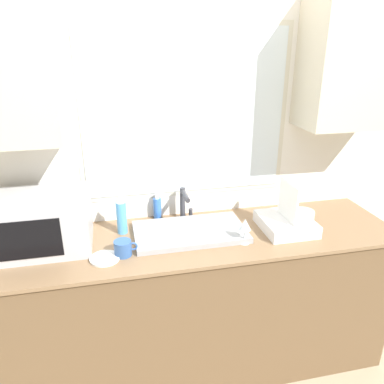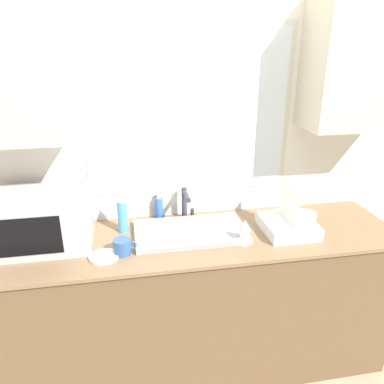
% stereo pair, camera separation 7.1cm
% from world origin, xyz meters
% --- Properties ---
extents(countertop, '(2.30, 0.64, 0.92)m').
position_xyz_m(countertop, '(0.00, 0.30, 0.46)').
color(countertop, brown).
rests_on(countertop, ground_plane).
extents(wall_back, '(6.00, 0.38, 2.60)m').
position_xyz_m(wall_back, '(0.00, 0.60, 1.41)').
color(wall_back, silver).
rests_on(wall_back, ground_plane).
extents(sink_basin, '(0.63, 0.36, 0.03)m').
position_xyz_m(sink_basin, '(-0.04, 0.33, 0.93)').
color(sink_basin, '#9EA0A5').
rests_on(sink_basin, countertop).
extents(faucet, '(0.08, 0.17, 0.20)m').
position_xyz_m(faucet, '(-0.03, 0.51, 1.04)').
color(faucet, '#333338').
rests_on(faucet, countertop).
extents(microwave, '(0.50, 0.38, 0.28)m').
position_xyz_m(microwave, '(-0.83, 0.37, 1.06)').
color(microwave, '#B2B2B7').
rests_on(microwave, countertop).
extents(dish_rack, '(0.28, 0.31, 0.29)m').
position_xyz_m(dish_rack, '(0.53, 0.26, 0.97)').
color(dish_rack, white).
rests_on(dish_rack, countertop).
extents(spray_bottle, '(0.06, 0.06, 0.25)m').
position_xyz_m(spray_bottle, '(-0.41, 0.43, 1.04)').
color(spray_bottle, '#4C99D8').
rests_on(spray_bottle, countertop).
extents(soap_bottle, '(0.05, 0.05, 0.16)m').
position_xyz_m(soap_bottle, '(-0.19, 0.57, 0.99)').
color(soap_bottle, blue).
rests_on(soap_bottle, countertop).
extents(mug_near_sink, '(0.12, 0.09, 0.08)m').
position_xyz_m(mug_near_sink, '(-0.41, 0.18, 0.96)').
color(mug_near_sink, '#335999').
rests_on(mug_near_sink, countertop).
extents(wine_glass, '(0.06, 0.06, 0.14)m').
position_xyz_m(wine_glass, '(0.23, 0.17, 1.02)').
color(wine_glass, silver).
rests_on(wine_glass, countertop).
extents(small_plate, '(0.15, 0.15, 0.01)m').
position_xyz_m(small_plate, '(-0.51, 0.16, 0.92)').
color(small_plate, white).
rests_on(small_plate, countertop).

